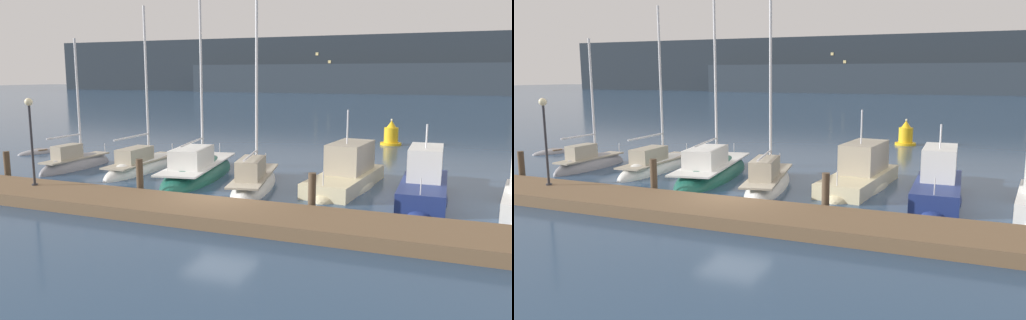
% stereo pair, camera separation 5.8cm
% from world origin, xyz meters
% --- Properties ---
extents(ground_plane, '(400.00, 400.00, 0.00)m').
position_xyz_m(ground_plane, '(0.00, 0.00, 0.00)').
color(ground_plane, navy).
extents(dock, '(29.18, 2.80, 0.45)m').
position_xyz_m(dock, '(0.00, -1.63, 0.23)').
color(dock, brown).
rests_on(dock, ground).
extents(mooring_pile_0, '(0.28, 0.28, 1.51)m').
position_xyz_m(mooring_pile_0, '(-10.88, 0.02, 0.76)').
color(mooring_pile_0, '#4C3D2D').
rests_on(mooring_pile_0, ground).
extents(mooring_pile_1, '(0.28, 0.28, 1.61)m').
position_xyz_m(mooring_pile_1, '(-3.63, 0.02, 0.80)').
color(mooring_pile_1, '#4C3D2D').
rests_on(mooring_pile_1, ground).
extents(mooring_pile_2, '(0.28, 0.28, 1.55)m').
position_xyz_m(mooring_pile_2, '(3.63, 0.02, 0.78)').
color(mooring_pile_2, '#4C3D2D').
rests_on(mooring_pile_2, ground).
extents(sailboat_berth_1, '(1.31, 5.12, 7.67)m').
position_xyz_m(sailboat_berth_1, '(-10.63, 4.22, 0.13)').
color(sailboat_berth_1, gray).
rests_on(sailboat_berth_1, ground).
extents(sailboat_berth_2, '(1.83, 6.74, 9.25)m').
position_xyz_m(sailboat_berth_2, '(-6.96, 5.13, 0.12)').
color(sailboat_berth_2, white).
rests_on(sailboat_berth_2, ground).
extents(sailboat_berth_3, '(3.76, 8.58, 13.28)m').
position_xyz_m(sailboat_berth_3, '(-3.47, 4.73, 0.15)').
color(sailboat_berth_3, '#195647').
rests_on(sailboat_berth_3, ground).
extents(sailboat_berth_4, '(2.89, 6.96, 10.68)m').
position_xyz_m(sailboat_berth_4, '(0.05, 3.42, 0.17)').
color(sailboat_berth_4, white).
rests_on(sailboat_berth_4, ground).
extents(motorboat_berth_5, '(2.91, 6.86, 4.11)m').
position_xyz_m(motorboat_berth_5, '(3.83, 5.06, 0.31)').
color(motorboat_berth_5, beige).
rests_on(motorboat_berth_5, ground).
extents(motorboat_berth_6, '(1.93, 6.08, 3.53)m').
position_xyz_m(motorboat_berth_6, '(7.20, 4.08, 0.41)').
color(motorboat_berth_6, navy).
rests_on(motorboat_berth_6, ground).
extents(channel_buoy, '(1.50, 1.50, 1.88)m').
position_xyz_m(channel_buoy, '(4.06, 19.98, 0.69)').
color(channel_buoy, gold).
rests_on(channel_buoy, ground).
extents(dock_lamppost, '(0.32, 0.32, 3.61)m').
position_xyz_m(dock_lamppost, '(-7.90, -1.32, 2.89)').
color(dock_lamppost, '#2D2D33').
rests_on(dock_lamppost, dock).
extents(hillside_backdrop, '(240.00, 23.00, 15.98)m').
position_xyz_m(hillside_backdrop, '(1.05, 130.91, 7.36)').
color(hillside_backdrop, '#232B33').
rests_on(hillside_backdrop, ground).
extents(rowboat_adrift, '(1.94, 3.09, 0.56)m').
position_xyz_m(rowboat_adrift, '(-16.58, 7.72, 0.00)').
color(rowboat_adrift, gray).
rests_on(rowboat_adrift, ground).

